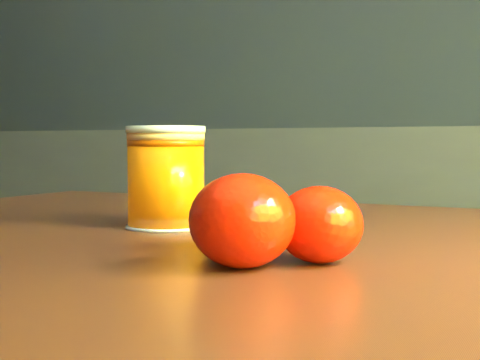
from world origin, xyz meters
The scene contains 5 objects.
kitchen_counter centered at (0.00, 1.45, 0.45)m, with size 3.15×0.60×0.90m, color #504F55.
juice_glass centered at (0.68, 0.22, 0.84)m, with size 0.07×0.07×0.09m.
orange_front centered at (0.81, 0.14, 0.82)m, with size 0.06×0.06×0.06m, color #FF1E05.
orange_back centered at (0.88, 0.13, 0.81)m, with size 0.06×0.06×0.05m, color #FF1E05.
orange_extra centered at (0.84, 0.09, 0.82)m, with size 0.07×0.07×0.06m, color #FF1E05.
Camera 1 is at (1.07, -0.27, 0.87)m, focal length 50.00 mm.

